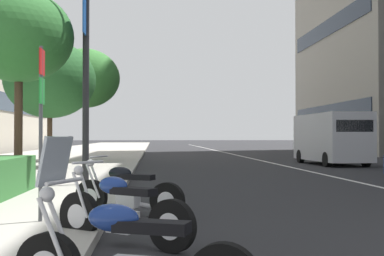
{
  "coord_description": "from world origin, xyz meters",
  "views": [
    {
      "loc": [
        -4.92,
        6.51,
        1.46
      ],
      "look_at": [
        16.87,
        4.89,
        1.81
      ],
      "focal_mm": 49.0,
      "sensor_mm": 36.0,
      "label": 1
    }
  ],
  "objects_px": {
    "street_lamp_with_banners": "(100,4)",
    "motorcycle_nearest_camera": "(127,193)",
    "delivery_van_ahead": "(331,138)",
    "street_tree_mid_sidewalk": "(85,78)",
    "street_tree_by_lamp_post": "(50,80)",
    "street_tree_near_plaza_corner": "(19,37)",
    "motorcycle_far_end_row": "(122,213)",
    "parking_sign_by_curb": "(41,111)"
  },
  "relations": [
    {
      "from": "street_lamp_with_banners",
      "to": "motorcycle_nearest_camera",
      "type": "bearing_deg",
      "value": -168.54
    },
    {
      "from": "delivery_van_ahead",
      "to": "street_tree_mid_sidewalk",
      "type": "relative_size",
      "value": 0.96
    },
    {
      "from": "motorcycle_nearest_camera",
      "to": "street_tree_by_lamp_post",
      "type": "distance_m",
      "value": 14.4
    },
    {
      "from": "delivery_van_ahead",
      "to": "street_tree_near_plaza_corner",
      "type": "relative_size",
      "value": 1.14
    },
    {
      "from": "motorcycle_nearest_camera",
      "to": "delivery_van_ahead",
      "type": "bearing_deg",
      "value": -93.94
    },
    {
      "from": "motorcycle_far_end_row",
      "to": "street_lamp_with_banners",
      "type": "height_order",
      "value": "street_lamp_with_banners"
    },
    {
      "from": "motorcycle_far_end_row",
      "to": "street_tree_near_plaza_corner",
      "type": "bearing_deg",
      "value": -29.43
    },
    {
      "from": "motorcycle_nearest_camera",
      "to": "street_lamp_with_banners",
      "type": "height_order",
      "value": "street_lamp_with_banners"
    },
    {
      "from": "parking_sign_by_curb",
      "to": "street_tree_mid_sidewalk",
      "type": "relative_size",
      "value": 0.44
    },
    {
      "from": "motorcycle_far_end_row",
      "to": "street_tree_mid_sidewalk",
      "type": "distance_m",
      "value": 23.22
    },
    {
      "from": "motorcycle_far_end_row",
      "to": "delivery_van_ahead",
      "type": "height_order",
      "value": "delivery_van_ahead"
    },
    {
      "from": "motorcycle_far_end_row",
      "to": "parking_sign_by_curb",
      "type": "relative_size",
      "value": 0.7
    },
    {
      "from": "delivery_van_ahead",
      "to": "street_lamp_with_banners",
      "type": "relative_size",
      "value": 0.72
    },
    {
      "from": "motorcycle_nearest_camera",
      "to": "delivery_van_ahead",
      "type": "height_order",
      "value": "delivery_van_ahead"
    },
    {
      "from": "motorcycle_nearest_camera",
      "to": "street_tree_by_lamp_post",
      "type": "height_order",
      "value": "street_tree_by_lamp_post"
    },
    {
      "from": "parking_sign_by_curb",
      "to": "street_tree_near_plaza_corner",
      "type": "xyz_separation_m",
      "value": [
        5.99,
        1.85,
        2.27
      ]
    },
    {
      "from": "street_tree_near_plaza_corner",
      "to": "delivery_van_ahead",
      "type": "bearing_deg",
      "value": -46.14
    },
    {
      "from": "parking_sign_by_curb",
      "to": "street_tree_by_lamp_post",
      "type": "xyz_separation_m",
      "value": [
        14.77,
        2.73,
        2.07
      ]
    },
    {
      "from": "motorcycle_far_end_row",
      "to": "street_tree_near_plaza_corner",
      "type": "distance_m",
      "value": 8.66
    },
    {
      "from": "street_lamp_with_banners",
      "to": "motorcycle_far_end_row",
      "type": "bearing_deg",
      "value": -172.02
    },
    {
      "from": "parking_sign_by_curb",
      "to": "street_tree_mid_sidewalk",
      "type": "xyz_separation_m",
      "value": [
        21.38,
        2.09,
        2.86
      ]
    },
    {
      "from": "street_tree_near_plaza_corner",
      "to": "motorcycle_far_end_row",
      "type": "bearing_deg",
      "value": -156.18
    },
    {
      "from": "motorcycle_nearest_camera",
      "to": "street_tree_near_plaza_corner",
      "type": "bearing_deg",
      "value": -30.05
    },
    {
      "from": "street_tree_by_lamp_post",
      "to": "street_tree_mid_sidewalk",
      "type": "distance_m",
      "value": 6.69
    },
    {
      "from": "delivery_van_ahead",
      "to": "parking_sign_by_curb",
      "type": "xyz_separation_m",
      "value": [
        -18.29,
        10.95,
        0.44
      ]
    },
    {
      "from": "street_tree_by_lamp_post",
      "to": "street_tree_mid_sidewalk",
      "type": "bearing_deg",
      "value": -5.57
    },
    {
      "from": "motorcycle_far_end_row",
      "to": "parking_sign_by_curb",
      "type": "height_order",
      "value": "parking_sign_by_curb"
    },
    {
      "from": "street_lamp_with_banners",
      "to": "street_tree_near_plaza_corner",
      "type": "xyz_separation_m",
      "value": [
        -0.26,
        2.12,
        -1.0
      ]
    },
    {
      "from": "street_tree_mid_sidewalk",
      "to": "motorcycle_nearest_camera",
      "type": "bearing_deg",
      "value": -170.5
    },
    {
      "from": "street_tree_by_lamp_post",
      "to": "parking_sign_by_curb",
      "type": "bearing_deg",
      "value": -169.52
    },
    {
      "from": "motorcycle_far_end_row",
      "to": "street_tree_mid_sidewalk",
      "type": "height_order",
      "value": "street_tree_mid_sidewalk"
    },
    {
      "from": "street_lamp_with_banners",
      "to": "street_tree_by_lamp_post",
      "type": "bearing_deg",
      "value": 19.43
    },
    {
      "from": "motorcycle_far_end_row",
      "to": "parking_sign_by_curb",
      "type": "distance_m",
      "value": 2.27
    },
    {
      "from": "motorcycle_far_end_row",
      "to": "motorcycle_nearest_camera",
      "type": "distance_m",
      "value": 2.57
    },
    {
      "from": "motorcycle_far_end_row",
      "to": "street_tree_mid_sidewalk",
      "type": "relative_size",
      "value": 0.3
    },
    {
      "from": "street_lamp_with_banners",
      "to": "street_tree_by_lamp_post",
      "type": "height_order",
      "value": "street_lamp_with_banners"
    },
    {
      "from": "street_tree_near_plaza_corner",
      "to": "street_tree_by_lamp_post",
      "type": "distance_m",
      "value": 8.83
    },
    {
      "from": "delivery_van_ahead",
      "to": "street_tree_by_lamp_post",
      "type": "relative_size",
      "value": 1.1
    },
    {
      "from": "delivery_van_ahead",
      "to": "street_tree_near_plaza_corner",
      "type": "bearing_deg",
      "value": 131.76
    },
    {
      "from": "motorcycle_nearest_camera",
      "to": "street_tree_mid_sidewalk",
      "type": "height_order",
      "value": "street_tree_mid_sidewalk"
    },
    {
      "from": "parking_sign_by_curb",
      "to": "delivery_van_ahead",
      "type": "bearing_deg",
      "value": -30.9
    },
    {
      "from": "motorcycle_nearest_camera",
      "to": "parking_sign_by_curb",
      "type": "distance_m",
      "value": 2.36
    }
  ]
}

